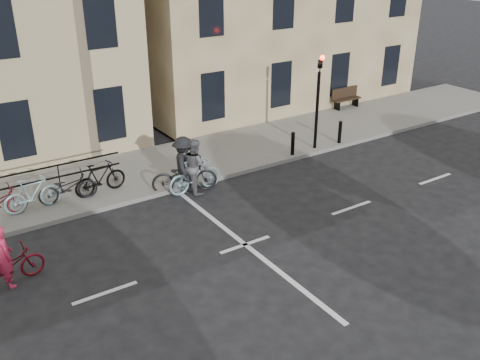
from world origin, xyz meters
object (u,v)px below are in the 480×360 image
traffic_light (318,90)px  cyclist_pink (6,265)px  cyclist_grey (195,171)px  cyclist_dark (184,171)px  bench (346,97)px

traffic_light → cyclist_pink: (-12.01, -2.74, -1.89)m
cyclist_grey → cyclist_dark: cyclist_dark is taller
traffic_light → cyclist_dark: (-6.00, -0.44, -1.70)m
cyclist_pink → cyclist_dark: size_ratio=0.83×
bench → cyclist_pink: bearing=-160.0°
bench → cyclist_grey: 11.24m
bench → cyclist_dark: size_ratio=0.70×
traffic_light → cyclist_pink: bearing=-167.2°
traffic_light → cyclist_pink: traffic_light is taller
cyclist_grey → traffic_light: bearing=-83.7°
traffic_light → cyclist_dark: bearing=-175.8°
bench → traffic_light: bearing=-144.8°
traffic_light → cyclist_dark: traffic_light is taller
traffic_light → bench: 6.14m
bench → cyclist_grey: size_ratio=0.84×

